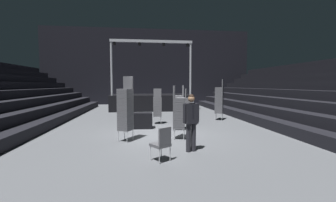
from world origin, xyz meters
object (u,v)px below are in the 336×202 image
at_px(stage_riser, 151,101).
at_px(equipment_road_case, 143,121).
at_px(chair_stack_mid_centre, 189,107).
at_px(loose_chair_near_man, 162,142).
at_px(chair_stack_front_right, 179,108).
at_px(chair_stack_front_left, 179,112).
at_px(chair_stack_mid_left, 219,100).
at_px(chair_stack_rear_left, 125,109).
at_px(chair_stack_mid_right, 157,106).
at_px(man_with_tie, 191,119).

height_order(stage_riser, equipment_road_case, stage_riser).
xyz_separation_m(chair_stack_mid_centre, loose_chair_near_man, (-1.91, -5.24, -0.41)).
bearing_deg(stage_riser, chair_stack_front_right, -84.22).
bearing_deg(chair_stack_front_left, loose_chair_near_man, -7.23).
distance_m(chair_stack_front_left, chair_stack_mid_left, 5.25).
xyz_separation_m(stage_riser, equipment_road_case, (-0.76, -8.07, -0.33)).
relative_size(chair_stack_mid_centre, chair_stack_rear_left, 0.79).
xyz_separation_m(chair_stack_mid_centre, equipment_road_case, (-2.38, -0.53, -0.58)).
xyz_separation_m(chair_stack_mid_left, chair_stack_mid_right, (-3.70, -0.83, -0.25)).
relative_size(chair_stack_front_right, chair_stack_mid_centre, 1.09).
distance_m(chair_stack_rear_left, equipment_road_case, 2.59).
relative_size(chair_stack_rear_left, loose_chair_near_man, 2.53).
relative_size(chair_stack_mid_right, chair_stack_rear_left, 0.79).
xyz_separation_m(chair_stack_front_right, chair_stack_mid_centre, (0.74, 1.11, -0.08)).
xyz_separation_m(chair_stack_mid_right, equipment_road_case, (-0.78, -1.12, -0.58)).
bearing_deg(chair_stack_front_right, loose_chair_near_man, 172.70).
xyz_separation_m(stage_riser, chair_stack_mid_right, (0.02, -6.95, 0.25)).
xyz_separation_m(chair_stack_front_right, loose_chair_near_man, (-1.16, -4.13, -0.49)).
xyz_separation_m(chair_stack_mid_right, chair_stack_rear_left, (-1.42, -3.48, 0.25)).
bearing_deg(chair_stack_mid_centre, equipment_road_case, -61.26).
xyz_separation_m(chair_stack_front_left, chair_stack_mid_left, (3.12, 4.22, 0.17)).
height_order(chair_stack_front_left, equipment_road_case, chair_stack_front_left).
height_order(chair_stack_front_left, chair_stack_mid_right, chair_stack_front_left).
xyz_separation_m(man_with_tie, chair_stack_mid_left, (3.02, 5.87, 0.18)).
bearing_deg(chair_stack_rear_left, chair_stack_mid_centre, -104.99).
bearing_deg(man_with_tie, loose_chair_near_man, 21.02).
xyz_separation_m(chair_stack_front_left, chair_stack_mid_right, (-0.58, 3.39, -0.08)).
bearing_deg(chair_stack_mid_left, chair_stack_front_left, 171.92).
height_order(man_with_tie, equipment_road_case, man_with_tie).
bearing_deg(loose_chair_near_man, chair_stack_mid_left, 24.35).
distance_m(chair_stack_front_right, chair_stack_mid_right, 1.91).
bearing_deg(man_with_tie, stage_riser, -104.44).
relative_size(chair_stack_front_right, chair_stack_mid_left, 0.86).
bearing_deg(chair_stack_front_right, equipment_road_case, 78.77).
bearing_deg(chair_stack_rear_left, chair_stack_front_left, -145.91).
relative_size(chair_stack_mid_left, equipment_road_case, 2.66).
height_order(chair_stack_mid_left, chair_stack_mid_centre, chair_stack_mid_left).
height_order(chair_stack_front_right, equipment_road_case, chair_stack_front_right).
distance_m(stage_riser, equipment_road_case, 8.11).
bearing_deg(chair_stack_mid_right, chair_stack_mid_centre, -17.37).
distance_m(stage_riser, loose_chair_near_man, 12.79).
distance_m(chair_stack_mid_left, chair_stack_mid_right, 3.80).
xyz_separation_m(stage_riser, chair_stack_mid_left, (3.72, -6.12, 0.50)).
bearing_deg(stage_riser, equipment_road_case, -95.39).
xyz_separation_m(man_with_tie, chair_stack_mid_centre, (0.92, 4.45, -0.08)).
relative_size(chair_stack_mid_right, loose_chair_near_man, 1.99).
bearing_deg(chair_stack_mid_left, loose_chair_near_man, 177.44).
bearing_deg(man_with_tie, chair_stack_front_right, -110.82).
height_order(chair_stack_front_right, loose_chair_near_man, chair_stack_front_right).
bearing_deg(chair_stack_front_right, chair_stack_mid_centre, -25.47).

